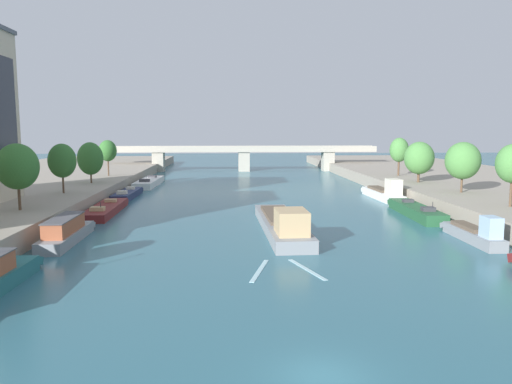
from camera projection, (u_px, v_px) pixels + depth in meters
name	position (u px, v px, depth m)	size (l,w,h in m)	color
ground_plane	(323.00, 377.00, 21.16)	(400.00, 400.00, 0.00)	#2D6070
quay_right	(505.00, 190.00, 77.71)	(36.00, 170.00, 2.08)	gray
barge_midriver	(282.00, 223.00, 50.75)	(4.35, 21.63, 3.34)	gray
wake_behind_barge	(283.00, 270.00, 37.30)	(5.60, 5.97, 0.03)	#A0CCD6
moored_boat_left_upstream	(66.00, 232.00, 46.24)	(2.38, 11.82, 2.50)	gray
moored_boat_left_midway	(106.00, 209.00, 62.60)	(3.27, 15.21, 2.09)	maroon
moored_boat_left_far	(127.00, 194.00, 76.97)	(2.83, 12.75, 2.10)	#1E284C
moored_boat_left_second	(149.00, 182.00, 93.59)	(3.72, 16.68, 2.29)	silver
moored_boat_right_far	(474.00, 233.00, 46.44)	(1.88, 10.44, 2.96)	gray
moored_boat_right_near	(415.00, 210.00, 60.66)	(3.05, 14.90, 2.36)	#235633
moored_boat_right_second	(384.00, 193.00, 74.58)	(2.85, 13.88, 3.51)	silver
tree_left_past_mid	(17.00, 167.00, 51.58)	(4.33, 4.33, 7.03)	brown
tree_left_by_lamp	(62.00, 161.00, 65.55)	(3.65, 3.65, 6.61)	brown
tree_left_midway	(90.00, 159.00, 78.19)	(4.03, 4.03, 6.47)	brown
tree_left_distant	(108.00, 151.00, 90.06)	(3.22, 3.22, 6.54)	brown
tree_right_past_mid	(463.00, 161.00, 66.25)	(4.62, 4.62, 6.81)	brown
tree_right_by_lamp	(419.00, 158.00, 79.17)	(4.72, 4.72, 6.52)	brown
tree_right_nearest	(399.00, 150.00, 90.58)	(3.43, 3.43, 6.96)	brown
bridge_far	(244.00, 155.00, 125.24)	(67.07, 4.40, 6.37)	#ADA899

